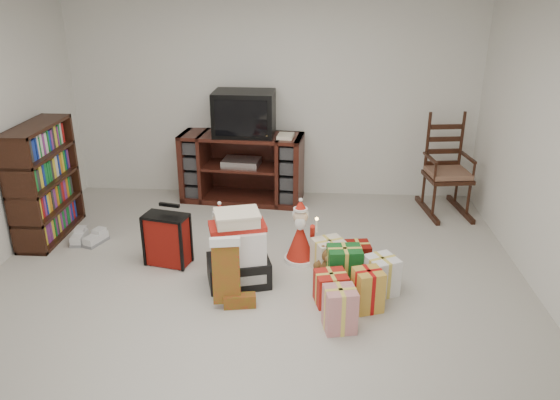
% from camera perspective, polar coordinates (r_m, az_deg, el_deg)
% --- Properties ---
extents(room, '(5.01, 5.01, 2.51)m').
position_cam_1_polar(room, '(4.37, -3.22, 4.33)').
color(room, '#ADA89E').
rests_on(room, ground).
extents(tv_stand, '(1.53, 0.68, 0.85)m').
position_cam_1_polar(tv_stand, '(6.75, -3.99, 3.39)').
color(tv_stand, '#3F1612').
rests_on(tv_stand, floor).
extents(bookshelf, '(0.33, 1.00, 1.22)m').
position_cam_1_polar(bookshelf, '(6.24, -23.41, 1.56)').
color(bookshelf, black).
rests_on(bookshelf, floor).
extents(rocking_chair, '(0.59, 0.86, 1.21)m').
position_cam_1_polar(rocking_chair, '(6.73, 16.96, 2.27)').
color(rocking_chair, black).
rests_on(rocking_chair, floor).
extents(gift_pile, '(0.63, 0.53, 0.69)m').
position_cam_1_polar(gift_pile, '(4.92, -4.39, -5.56)').
color(gift_pile, black).
rests_on(gift_pile, floor).
extents(red_suitcase, '(0.43, 0.29, 0.60)m').
position_cam_1_polar(red_suitcase, '(5.35, -11.70, -4.07)').
color(red_suitcase, maroon).
rests_on(red_suitcase, floor).
extents(stocking, '(0.31, 0.17, 0.63)m').
position_cam_1_polar(stocking, '(4.60, -5.66, -7.53)').
color(stocking, '#0F750D').
rests_on(stocking, floor).
extents(teddy_bear, '(0.21, 0.19, 0.32)m').
position_cam_1_polar(teddy_bear, '(5.10, 5.03, -6.58)').
color(teddy_bear, brown).
rests_on(teddy_bear, floor).
extents(santa_figurine, '(0.32, 0.30, 0.65)m').
position_cam_1_polar(santa_figurine, '(5.31, 2.12, -3.98)').
color(santa_figurine, '#B01E12').
rests_on(santa_figurine, floor).
extents(mrs_claus_figurine, '(0.31, 0.29, 0.63)m').
position_cam_1_polar(mrs_claus_figurine, '(5.31, -6.19, -4.20)').
color(mrs_claus_figurine, '#B01E12').
rests_on(mrs_claus_figurine, floor).
extents(sneaker_pair, '(0.36, 0.31, 0.10)m').
position_cam_1_polar(sneaker_pair, '(6.10, -19.46, -3.80)').
color(sneaker_pair, silver).
rests_on(sneaker_pair, floor).
extents(gift_cluster, '(0.82, 1.19, 0.28)m').
position_cam_1_polar(gift_cluster, '(4.88, 7.52, -8.12)').
color(gift_cluster, '#AF1C14').
rests_on(gift_cluster, floor).
extents(crt_television, '(0.72, 0.53, 0.52)m').
position_cam_1_polar(crt_television, '(6.55, -3.77, 9.02)').
color(crt_television, black).
rests_on(crt_television, tv_stand).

